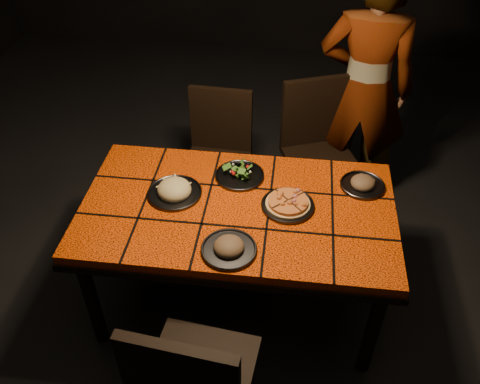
# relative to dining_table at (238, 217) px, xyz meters

# --- Properties ---
(room_shell) EXTENTS (6.04, 7.04, 3.08)m
(room_shell) POSITION_rel_dining_table_xyz_m (0.00, 0.00, 0.83)
(room_shell) COLOR black
(room_shell) RESTS_ON ground
(dining_table) EXTENTS (1.62, 0.92, 0.75)m
(dining_table) POSITION_rel_dining_table_xyz_m (0.00, 0.00, 0.00)
(dining_table) COLOR #FC4807
(dining_table) RESTS_ON ground
(chair_near) EXTENTS (0.50, 0.50, 0.99)m
(chair_near) POSITION_rel_dining_table_xyz_m (-0.07, -0.88, -0.10)
(chair_near) COLOR black
(chair_near) RESTS_ON ground
(chair_far_left) EXTENTS (0.43, 0.43, 0.91)m
(chair_far_left) POSITION_rel_dining_table_xyz_m (-0.23, 0.80, -0.15)
(chair_far_left) COLOR black
(chair_far_left) RESTS_ON ground
(chair_far_right) EXTENTS (0.56, 0.56, 0.97)m
(chair_far_right) POSITION_rel_dining_table_xyz_m (0.42, 0.90, -0.12)
(chair_far_right) COLOR black
(chair_far_right) RESTS_ON ground
(diner) EXTENTS (0.67, 0.49, 1.72)m
(diner) POSITION_rel_dining_table_xyz_m (0.69, 1.10, 0.19)
(diner) COLOR brown
(diner) RESTS_ON ground
(plate_pizza) EXTENTS (0.32, 0.32, 0.04)m
(plate_pizza) POSITION_rel_dining_table_xyz_m (0.25, 0.03, 0.10)
(plate_pizza) COLOR #3A393E
(plate_pizza) RESTS_ON dining_table
(plate_pasta) EXTENTS (0.29, 0.29, 0.09)m
(plate_pasta) POSITION_rel_dining_table_xyz_m (-0.34, 0.05, 0.10)
(plate_pasta) COLOR #3A393E
(plate_pasta) RESTS_ON dining_table
(plate_salad) EXTENTS (0.27, 0.27, 0.07)m
(plate_salad) POSITION_rel_dining_table_xyz_m (-0.02, 0.24, 0.10)
(plate_salad) COLOR #3A393E
(plate_salad) RESTS_ON dining_table
(plate_mushroom_a) EXTENTS (0.26, 0.26, 0.09)m
(plate_mushroom_a) POSITION_rel_dining_table_xyz_m (-0.00, -0.31, 0.10)
(plate_mushroom_a) COLOR #3A393E
(plate_mushroom_a) RESTS_ON dining_table
(plate_mushroom_b) EXTENTS (0.24, 0.24, 0.08)m
(plate_mushroom_b) POSITION_rel_dining_table_xyz_m (0.64, 0.24, 0.10)
(plate_mushroom_b) COLOR #3A393E
(plate_mushroom_b) RESTS_ON dining_table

